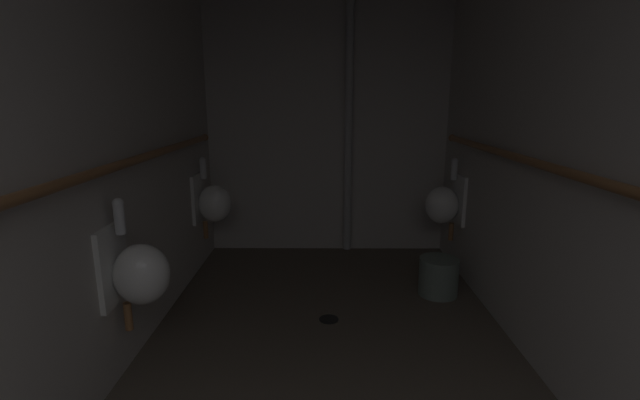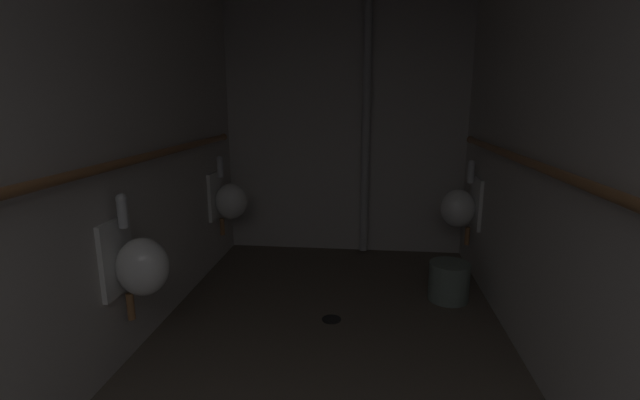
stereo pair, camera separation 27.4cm
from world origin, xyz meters
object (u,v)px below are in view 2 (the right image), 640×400
at_px(urinal_left_mid, 139,265).
at_px(standpipe_back_wall, 366,132).
at_px(floor_drain, 332,319).
at_px(urinal_left_far, 229,200).
at_px(waste_bin, 449,281).
at_px(urinal_right_mid, 460,207).

relative_size(urinal_left_mid, standpipe_back_wall, 0.31).
height_order(urinal_left_mid, floor_drain, urinal_left_mid).
xyz_separation_m(urinal_left_far, standpipe_back_wall, (1.26, 0.46, 0.61)).
bearing_deg(urinal_left_far, waste_bin, -16.28).
bearing_deg(urinal_left_mid, waste_bin, 29.10).
distance_m(urinal_right_mid, standpipe_back_wall, 1.15).
bearing_deg(floor_drain, waste_bin, 25.73).
bearing_deg(urinal_right_mid, urinal_left_mid, -142.62).
xyz_separation_m(urinal_right_mid, standpipe_back_wall, (-0.84, 0.50, 0.61)).
distance_m(urinal_left_far, urinal_right_mid, 2.10).
bearing_deg(floor_drain, urinal_left_far, 136.51).
height_order(urinal_left_mid, waste_bin, urinal_left_mid).
height_order(standpipe_back_wall, waste_bin, standpipe_back_wall).
relative_size(urinal_left_mid, urinal_right_mid, 1.00).
bearing_deg(urinal_left_mid, standpipe_back_wall, 59.16).
bearing_deg(urinal_left_far, floor_drain, -43.49).
bearing_deg(urinal_left_far, standpipe_back_wall, 20.12).
distance_m(standpipe_back_wall, waste_bin, 1.64).
relative_size(urinal_right_mid, standpipe_back_wall, 0.31).
relative_size(urinal_left_far, floor_drain, 5.39).
xyz_separation_m(urinal_left_mid, urinal_right_mid, (2.10, 1.60, 0.00)).
bearing_deg(floor_drain, urinal_right_mid, 42.24).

